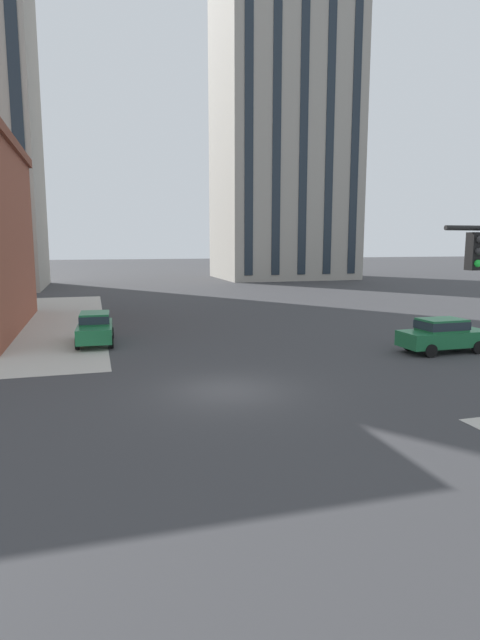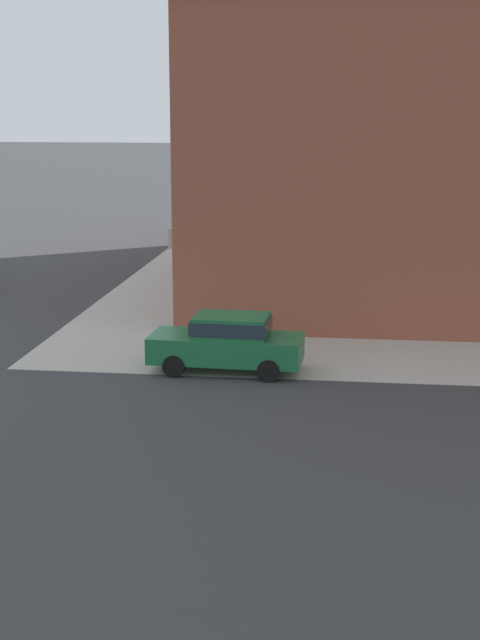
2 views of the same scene
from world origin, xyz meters
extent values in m
cube|color=#1E6B3D|center=(-4.61, 10.43, 0.70)|extent=(1.95, 4.47, 0.76)
cube|color=#1E6B3D|center=(-4.60, 10.58, 1.38)|extent=(1.58, 2.17, 0.60)
cube|color=#232D38|center=(-4.60, 10.58, 1.38)|extent=(1.62, 2.26, 0.40)
cylinder|color=black|center=(-3.83, 9.04, 0.32)|extent=(0.25, 0.65, 0.64)
cylinder|color=black|center=(-5.50, 9.11, 0.32)|extent=(0.25, 0.65, 0.64)
cylinder|color=black|center=(-3.71, 11.76, 0.32)|extent=(0.25, 0.65, 0.64)
cylinder|color=black|center=(-5.38, 11.83, 0.32)|extent=(0.25, 0.65, 0.64)
cube|color=brown|center=(-20.40, 16.91, 5.55)|extent=(22.81, 17.81, 11.09)
cube|color=brown|center=(-20.40, 16.91, 11.39)|extent=(23.26, 18.17, 0.60)
cube|color=#B7B2A8|center=(-20.40, 7.88, 3.14)|extent=(21.67, 0.24, 0.70)
cube|color=#1E2833|center=(-29.53, 7.96, 5.55)|extent=(1.10, 0.08, 1.50)
cube|color=#1E2833|center=(-24.97, 7.96, 5.55)|extent=(1.10, 0.08, 1.50)
cube|color=#1E2833|center=(-20.40, 7.96, 5.55)|extent=(1.10, 0.08, 1.50)
cube|color=#1E2833|center=(-15.84, 7.96, 5.55)|extent=(1.10, 0.08, 1.50)
cube|color=#1E2833|center=(-11.28, 7.96, 5.55)|extent=(1.10, 0.08, 1.50)
cube|color=#1E2833|center=(-29.53, 7.96, 9.24)|extent=(1.10, 0.08, 1.50)
cube|color=#1E2833|center=(-24.97, 7.96, 9.24)|extent=(1.10, 0.08, 1.50)
cube|color=#1E2833|center=(-20.40, 7.96, 9.24)|extent=(1.10, 0.08, 1.50)
cube|color=#1E2833|center=(-15.84, 7.96, 9.24)|extent=(1.10, 0.08, 1.50)
cube|color=#1E2833|center=(-11.28, 7.96, 9.24)|extent=(1.10, 0.08, 1.50)
camera|label=1|loc=(-4.58, -17.49, 5.35)|focal=28.55mm
camera|label=2|loc=(21.85, 14.21, 7.68)|focal=53.41mm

